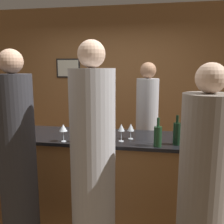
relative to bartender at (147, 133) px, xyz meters
name	(u,v)px	position (x,y,z in m)	size (l,w,h in m)	color
ground_plane	(90,220)	(-0.60, -0.80, -0.87)	(14.00, 14.00, 0.00)	#4C3823
back_wall	(115,88)	(-0.61, 1.06, 0.53)	(8.00, 0.08, 2.80)	olive
bar_counter	(89,179)	(-0.60, -0.80, -0.35)	(3.45, 0.68, 1.03)	brown
bartender	(147,133)	(0.00, 0.00, 0.00)	(0.30, 0.30, 1.83)	#B2B2B7
guest_1	(93,174)	(-0.37, -1.54, 0.05)	(0.36, 0.36, 1.96)	#B2B2B7
guest_2	(18,171)	(-1.03, -1.53, 0.03)	(0.31, 0.31, 1.91)	#2D2D33
guest_3	(203,197)	(0.46, -1.61, -0.03)	(0.36, 0.36, 1.79)	gray
wine_bottle_0	(158,136)	(0.14, -1.07, 0.26)	(0.07, 0.07, 0.28)	#19381E
wine_bottle_1	(177,133)	(0.31, -0.99, 0.28)	(0.07, 0.07, 0.29)	black
ice_bucket	(209,128)	(0.68, -0.66, 0.27)	(0.18, 0.18, 0.21)	#9E9993
wine_glass_0	(131,128)	(-0.14, -0.86, 0.28)	(0.07, 0.07, 0.16)	silver
wine_glass_1	(219,130)	(0.73, -0.84, 0.29)	(0.07, 0.07, 0.17)	silver
wine_glass_2	(20,123)	(-1.41, -0.82, 0.28)	(0.07, 0.07, 0.16)	silver
wine_glass_3	(63,128)	(-0.79, -1.07, 0.30)	(0.08, 0.08, 0.18)	silver
wine_glass_6	(121,128)	(-0.22, -0.97, 0.30)	(0.07, 0.07, 0.18)	silver
wine_glass_7	(80,128)	(-0.62, -1.06, 0.30)	(0.07, 0.07, 0.18)	silver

